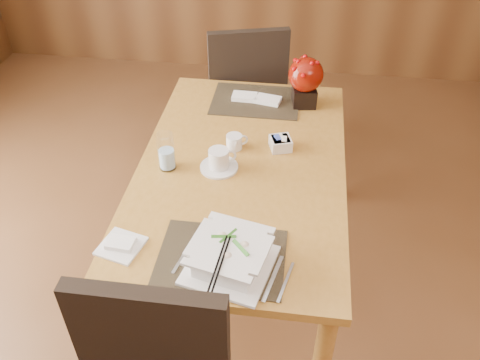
# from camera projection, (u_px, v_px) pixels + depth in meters

# --- Properties ---
(dining_table) EXTENTS (0.90, 1.50, 0.75)m
(dining_table) POSITION_uv_depth(u_px,v_px,m) (242.00, 182.00, 2.28)
(dining_table) COLOR #B17C31
(dining_table) RESTS_ON ground
(placemat_near) EXTENTS (0.45, 0.33, 0.01)m
(placemat_near) POSITION_uv_depth(u_px,v_px,m) (221.00, 258.00, 1.80)
(placemat_near) COLOR black
(placemat_near) RESTS_ON dining_table
(placemat_far) EXTENTS (0.45, 0.33, 0.01)m
(placemat_far) POSITION_uv_depth(u_px,v_px,m) (256.00, 101.00, 2.64)
(placemat_far) COLOR black
(placemat_far) RESTS_ON dining_table
(soup_setting) EXTENTS (0.34, 0.34, 0.12)m
(soup_setting) POSITION_uv_depth(u_px,v_px,m) (230.00, 256.00, 1.73)
(soup_setting) COLOR white
(soup_setting) RESTS_ON dining_table
(coffee_cup) EXTENTS (0.17, 0.17, 0.09)m
(coffee_cup) POSITION_uv_depth(u_px,v_px,m) (219.00, 161.00, 2.18)
(coffee_cup) COLOR white
(coffee_cup) RESTS_ON dining_table
(water_glass) EXTENTS (0.08, 0.08, 0.17)m
(water_glass) POSITION_uv_depth(u_px,v_px,m) (166.00, 151.00, 2.15)
(water_glass) COLOR silver
(water_glass) RESTS_ON dining_table
(creamer_jug) EXTENTS (0.12, 0.12, 0.07)m
(creamer_jug) POSITION_uv_depth(u_px,v_px,m) (234.00, 142.00, 2.30)
(creamer_jug) COLOR white
(creamer_jug) RESTS_ON dining_table
(sugar_caddy) EXTENTS (0.11, 0.11, 0.05)m
(sugar_caddy) POSITION_uv_depth(u_px,v_px,m) (281.00, 143.00, 2.30)
(sugar_caddy) COLOR white
(sugar_caddy) RESTS_ON dining_table
(berry_decor) EXTENTS (0.17, 0.17, 0.26)m
(berry_decor) POSITION_uv_depth(u_px,v_px,m) (306.00, 79.00, 2.52)
(berry_decor) COLOR black
(berry_decor) RESTS_ON dining_table
(napkins_far) EXTENTS (0.26, 0.12, 0.02)m
(napkins_far) POSITION_uv_depth(u_px,v_px,m) (258.00, 98.00, 2.63)
(napkins_far) COLOR white
(napkins_far) RESTS_ON dining_table
(bread_plate) EXTENTS (0.18, 0.18, 0.01)m
(bread_plate) POSITION_uv_depth(u_px,v_px,m) (121.00, 246.00, 1.84)
(bread_plate) COLOR white
(bread_plate) RESTS_ON dining_table
(far_chair) EXTENTS (0.58, 0.58, 1.01)m
(far_chair) POSITION_uv_depth(u_px,v_px,m) (245.00, 92.00, 3.08)
(far_chair) COLOR black
(far_chair) RESTS_ON ground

